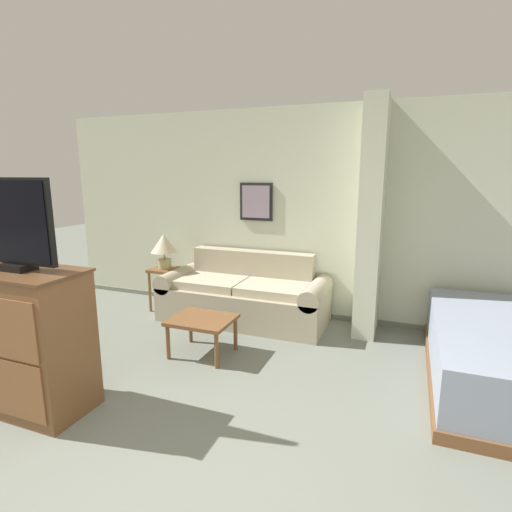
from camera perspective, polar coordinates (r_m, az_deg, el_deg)
The scene contains 8 objects.
wall_back at distance 5.01m, azimuth 9.26°, elevation 5.74°, with size 7.41×0.16×2.60m.
wall_partition_pillar at distance 4.58m, azimuth 16.15°, elevation 4.94°, with size 0.24×0.56×2.60m.
couch at distance 5.00m, azimuth -1.66°, elevation -5.69°, with size 2.07×0.84×0.83m.
coffee_table at distance 4.09m, azimuth -7.70°, elevation -9.43°, with size 0.61×0.52×0.39m.
side_table at distance 5.46m, azimuth -12.81°, elevation -2.98°, with size 0.36×0.36×0.57m.
table_lamp at distance 5.37m, azimuth -13.02°, elevation 1.45°, with size 0.34×0.34×0.46m.
tv_dresser at distance 3.58m, azimuth -29.96°, elevation -10.39°, with size 0.97×0.52×1.11m.
tv at distance 3.37m, azimuth -31.49°, elevation 3.79°, with size 0.76×0.16×0.67m.
Camera 1 is at (1.02, -1.25, 1.81)m, focal length 28.00 mm.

